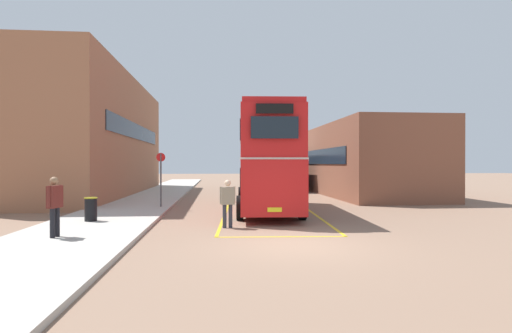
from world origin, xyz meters
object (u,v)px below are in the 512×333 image
Objects in this scene: pedestrian_waiting_near at (55,202)px; bus_stop_sign at (161,174)px; double_decker_bus at (267,159)px; single_deck_bus at (280,171)px; litter_bin at (91,209)px; pedestrian_boarding at (228,200)px.

bus_stop_sign is (1.89, 8.35, 0.59)m from pedestrian_waiting_near.
bus_stop_sign reaches higher than pedestrian_waiting_near.
single_deck_bus is at bearing 79.06° from double_decker_bus.
double_decker_bus is 5.63× the size of pedestrian_waiting_near.
litter_bin is (-7.10, -3.70, -1.93)m from double_decker_bus.
double_decker_bus is 8.23m from litter_bin.
single_deck_bus reaches higher than pedestrian_boarding.
pedestrian_boarding is at bearing -13.41° from litter_bin.
double_decker_bus reaches higher than litter_bin.
double_decker_bus reaches higher than pedestrian_boarding.
bus_stop_sign is (-3.20, 6.20, 0.77)m from pedestrian_boarding.
double_decker_bus is at bearing 67.77° from pedestrian_boarding.
pedestrian_boarding is (-5.23, -21.60, -0.64)m from single_deck_bus.
litter_bin is (-5.09, 1.21, -0.41)m from pedestrian_boarding.
single_deck_bus is at bearing 63.13° from litter_bin.
bus_stop_sign reaches higher than pedestrian_boarding.
pedestrian_boarding is at bearing -112.23° from double_decker_bus.
pedestrian_boarding is 7.02m from bus_stop_sign.
bus_stop_sign reaches higher than litter_bin.
pedestrian_waiting_near is at bearing -113.50° from single_deck_bus.
single_deck_bus reaches higher than litter_bin.
double_decker_bus is 1.02× the size of single_deck_bus.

